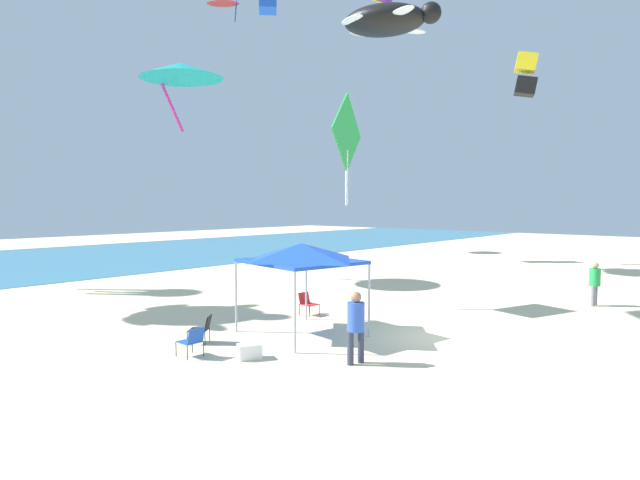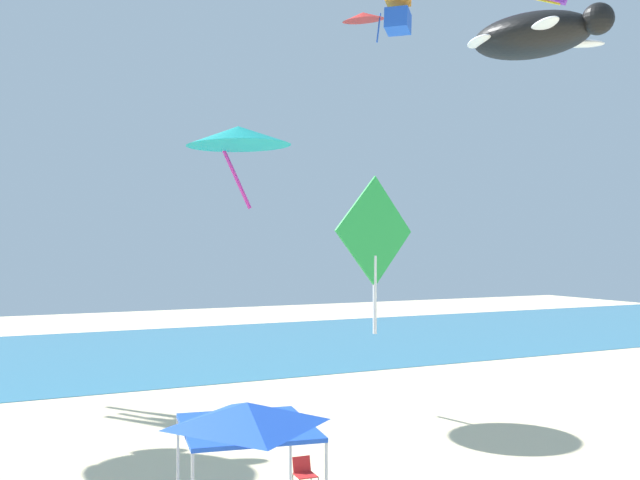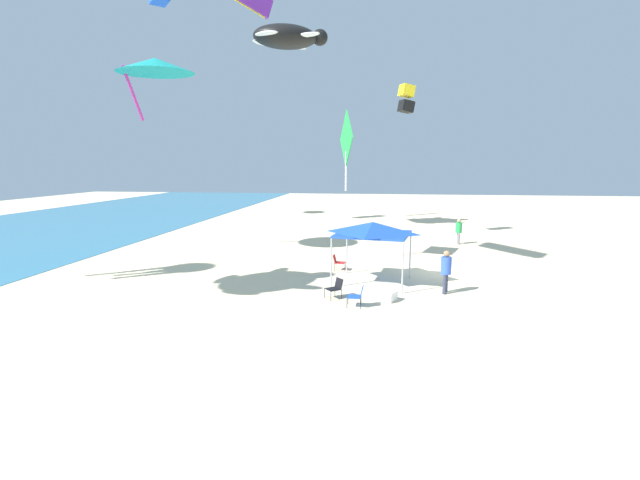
# 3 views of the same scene
# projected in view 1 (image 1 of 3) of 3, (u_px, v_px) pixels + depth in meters

# --- Properties ---
(ground) EXTENTS (120.00, 120.00, 0.10)m
(ground) POSITION_uv_depth(u_px,v_px,m) (449.00, 340.00, 16.17)
(ground) COLOR beige
(ocean_strip) EXTENTS (120.00, 23.60, 0.02)m
(ocean_strip) POSITION_uv_depth(u_px,v_px,m) (31.00, 262.00, 37.34)
(ocean_strip) COLOR teal
(ocean_strip) RESTS_ON ground
(canopy_tent) EXTENTS (3.41, 3.69, 2.87)m
(canopy_tent) POSITION_uv_depth(u_px,v_px,m) (301.00, 253.00, 16.49)
(canopy_tent) COLOR #B7B7BC
(canopy_tent) RESTS_ON ground
(folding_chair_right_of_tent) EXTENTS (0.55, 0.63, 0.82)m
(folding_chair_right_of_tent) POSITION_uv_depth(u_px,v_px,m) (192.00, 340.00, 14.14)
(folding_chair_right_of_tent) COLOR black
(folding_chair_right_of_tent) RESTS_ON ground
(folding_chair_left_of_tent) EXTENTS (0.79, 0.81, 0.82)m
(folding_chair_left_of_tent) POSITION_uv_depth(u_px,v_px,m) (202.00, 327.00, 15.55)
(folding_chair_left_of_tent) COLOR black
(folding_chair_left_of_tent) RESTS_ON ground
(folding_chair_near_cooler) EXTENTS (0.58, 0.66, 0.82)m
(folding_chair_near_cooler) POSITION_uv_depth(u_px,v_px,m) (307.00, 302.00, 19.55)
(folding_chair_near_cooler) COLOR black
(folding_chair_near_cooler) RESTS_ON ground
(cooler_box) EXTENTS (0.74, 0.65, 0.40)m
(cooler_box) POSITION_uv_depth(u_px,v_px,m) (250.00, 351.00, 13.99)
(cooler_box) COLOR white
(cooler_box) RESTS_ON ground
(person_watching_sky) EXTENTS (0.49, 0.44, 1.87)m
(person_watching_sky) POSITION_uv_depth(u_px,v_px,m) (356.00, 322.00, 13.50)
(person_watching_sky) COLOR #33384C
(person_watching_sky) RESTS_ON ground
(person_near_umbrella) EXTENTS (0.47, 0.42, 1.77)m
(person_near_umbrella) POSITION_uv_depth(u_px,v_px,m) (595.00, 280.00, 21.24)
(person_near_umbrella) COLOR slate
(person_near_umbrella) RESTS_ON ground
(kite_delta_red) EXTENTS (3.84, 3.82, 2.39)m
(kite_delta_red) POSITION_uv_depth(u_px,v_px,m) (223.00, 0.00, 44.78)
(kite_delta_red) COLOR red
(kite_turtle_black) EXTENTS (5.94, 6.17, 2.11)m
(kite_turtle_black) POSITION_uv_depth(u_px,v_px,m) (387.00, 20.00, 31.63)
(kite_turtle_black) COLOR black
(kite_box_yellow) EXTENTS (1.22, 1.28, 2.00)m
(kite_box_yellow) POSITION_uv_depth(u_px,v_px,m) (526.00, 75.00, 24.66)
(kite_box_yellow) COLOR yellow
(kite_diamond_green) EXTENTS (2.93, 0.94, 4.35)m
(kite_diamond_green) POSITION_uv_depth(u_px,v_px,m) (347.00, 137.00, 20.51)
(kite_diamond_green) COLOR green
(kite_delta_teal) EXTENTS (5.23, 5.22, 3.35)m
(kite_delta_teal) POSITION_uv_depth(u_px,v_px,m) (181.00, 71.00, 27.16)
(kite_delta_teal) COLOR teal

